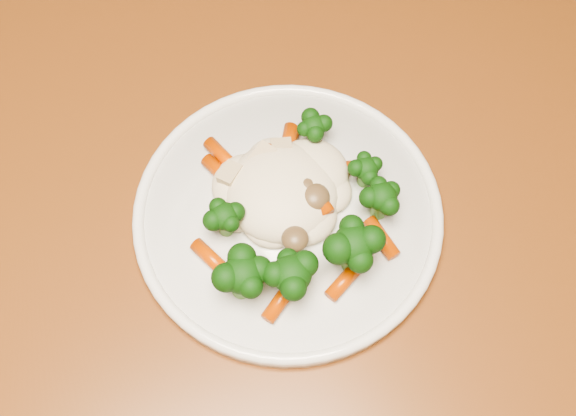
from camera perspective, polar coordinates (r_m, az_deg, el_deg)
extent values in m
plane|color=brown|center=(1.43, -0.43, -2.56)|extent=(3.00, 3.00, 0.00)
cube|color=brown|center=(0.64, 1.96, -0.22)|extent=(1.31, 1.00, 0.04)
cylinder|color=white|center=(0.61, 0.00, -0.59)|extent=(0.26, 0.26, 0.01)
ellipsoid|color=beige|center=(0.59, -0.51, 1.79)|extent=(0.11, 0.10, 0.04)
ellipsoid|color=black|center=(0.56, -3.53, -5.74)|extent=(0.05, 0.05, 0.05)
ellipsoid|color=black|center=(0.56, 0.28, -5.72)|extent=(0.05, 0.05, 0.04)
ellipsoid|color=black|center=(0.57, 5.11, -3.44)|extent=(0.05, 0.05, 0.05)
ellipsoid|color=black|center=(0.59, 7.31, 0.44)|extent=(0.04, 0.04, 0.04)
ellipsoid|color=black|center=(0.61, 6.10, 2.73)|extent=(0.03, 0.03, 0.03)
ellipsoid|color=black|center=(0.63, 2.05, 6.05)|extent=(0.03, 0.03, 0.03)
ellipsoid|color=black|center=(0.58, -4.98, -1.07)|extent=(0.04, 0.04, 0.03)
cylinder|color=#CB4904|center=(0.62, -4.94, 3.84)|extent=(0.03, 0.05, 0.01)
cylinder|color=#CB4904|center=(0.63, -0.03, 4.88)|extent=(0.03, 0.04, 0.01)
cylinder|color=#CB4904|center=(0.62, 3.03, 2.94)|extent=(0.05, 0.02, 0.01)
cylinder|color=#CB4904|center=(0.58, -6.09, -3.99)|extent=(0.03, 0.04, 0.01)
cylinder|color=#CB4904|center=(0.57, -0.29, -6.91)|extent=(0.05, 0.04, 0.01)
cylinder|color=#CB4904|center=(0.58, 4.48, -5.74)|extent=(0.04, 0.03, 0.01)
cylinder|color=#CB4904|center=(0.59, 7.40, -2.36)|extent=(0.02, 0.04, 0.01)
cylinder|color=#CB4904|center=(0.59, 1.98, 1.45)|extent=(0.02, 0.05, 0.01)
cylinder|color=#CB4904|center=(0.60, -2.13, 3.11)|extent=(0.04, 0.04, 0.01)
cylinder|color=#CB4904|center=(0.62, -4.96, 2.46)|extent=(0.03, 0.05, 0.01)
cylinder|color=#CB4904|center=(0.63, -0.06, 4.87)|extent=(0.03, 0.04, 0.01)
ellipsoid|color=brown|center=(0.59, 1.28, 1.65)|extent=(0.02, 0.02, 0.02)
ellipsoid|color=brown|center=(0.59, 2.07, 0.84)|extent=(0.03, 0.03, 0.02)
ellipsoid|color=brown|center=(0.59, -1.27, 1.22)|extent=(0.02, 0.02, 0.02)
ellipsoid|color=brown|center=(0.57, 0.56, -2.46)|extent=(0.02, 0.02, 0.02)
ellipsoid|color=brown|center=(0.59, 0.46, 1.38)|extent=(0.03, 0.03, 0.02)
cube|color=tan|center=(0.61, -2.02, 4.02)|extent=(0.03, 0.03, 0.01)
cube|color=tan|center=(0.61, -0.53, 4.86)|extent=(0.02, 0.02, 0.01)
cube|color=tan|center=(0.60, -4.58, 2.65)|extent=(0.02, 0.02, 0.01)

